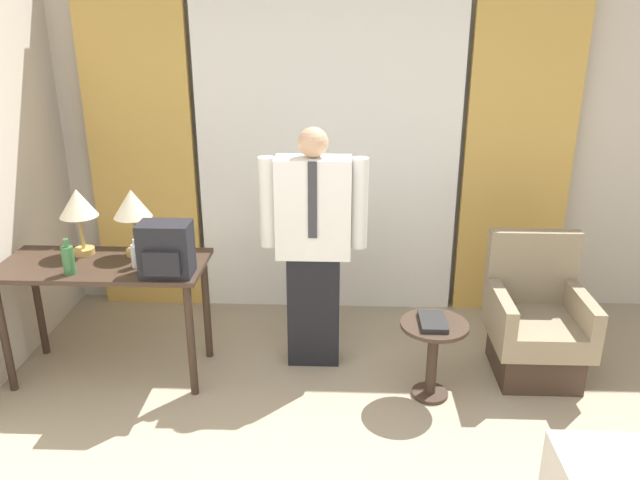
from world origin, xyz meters
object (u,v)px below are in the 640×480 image
object	(u,v)px
table_lamp_left	(78,206)
book	(433,321)
desk	(105,280)
bottle_near_edge	(136,256)
armchair	(535,327)
bottle_by_lamp	(68,259)
table_lamp_right	(132,207)
person	(313,242)
side_table	(433,347)
backpack	(166,250)

from	to	relation	value
table_lamp_left	book	world-z (taller)	table_lamp_left
desk	bottle_near_edge	size ratio (longest dim) A/B	7.08
armchair	table_lamp_left	bearing A→B (deg)	179.62
bottle_near_edge	bottle_by_lamp	bearing A→B (deg)	-161.96
bottle_by_lamp	armchair	xyz separation A→B (m)	(2.93, 0.30, -0.56)
table_lamp_right	armchair	distance (m)	2.74
armchair	person	bearing A→B (deg)	176.91
table_lamp_right	side_table	world-z (taller)	table_lamp_right
desk	bottle_by_lamp	distance (m)	0.30
table_lamp_right	backpack	bearing A→B (deg)	-47.60
desk	table_lamp_right	size ratio (longest dim) A/B	2.95
bottle_near_edge	person	world-z (taller)	person
bottle_near_edge	armchair	world-z (taller)	bottle_near_edge
armchair	side_table	bearing A→B (deg)	-155.87
table_lamp_left	person	size ratio (longest dim) A/B	0.27
bottle_near_edge	armchair	distance (m)	2.62
bottle_near_edge	side_table	size ratio (longest dim) A/B	0.36
bottle_by_lamp	side_table	world-z (taller)	bottle_by_lamp
backpack	armchair	xyz separation A→B (m)	(2.33, 0.30, -0.63)
desk	side_table	xyz separation A→B (m)	(2.08, -0.19, -0.33)
table_lamp_right	bottle_by_lamp	bearing A→B (deg)	-133.45
table_lamp_right	side_table	bearing A→B (deg)	-10.13
bottle_by_lamp	backpack	world-z (taller)	backpack
desk	table_lamp_left	size ratio (longest dim) A/B	2.95
table_lamp_left	desk	bearing A→B (deg)	-40.57
bottle_near_edge	backpack	size ratio (longest dim) A/B	0.56
table_lamp_left	backpack	bearing A→B (deg)	-26.39
backpack	book	distance (m)	1.66
bottle_near_edge	bottle_by_lamp	size ratio (longest dim) A/B	0.82
table_lamp_right	backpack	xyz separation A→B (m)	(0.29, -0.32, -0.16)
table_lamp_left	table_lamp_right	world-z (taller)	same
backpack	side_table	distance (m)	1.73
table_lamp_right	bottle_by_lamp	world-z (taller)	table_lamp_right
table_lamp_left	book	xyz separation A→B (m)	(2.24, -0.35, -0.59)
desk	person	size ratio (longest dim) A/B	0.80
bottle_near_edge	book	xyz separation A→B (m)	(1.83, -0.14, -0.34)
desk	armchair	distance (m)	2.82
desk	person	world-z (taller)	person
armchair	bottle_near_edge	bearing A→B (deg)	-175.89
bottle_by_lamp	backpack	size ratio (longest dim) A/B	0.68
side_table	backpack	bearing A→B (deg)	179.16
table_lamp_left	person	world-z (taller)	person
table_lamp_left	table_lamp_right	bearing A→B (deg)	0.00
table_lamp_right	backpack	world-z (taller)	table_lamp_right
table_lamp_left	side_table	bearing A→B (deg)	-8.59
person	armchair	xyz separation A→B (m)	(1.47, -0.08, -0.54)
backpack	armchair	size ratio (longest dim) A/B	0.35
desk	armchair	bearing A→B (deg)	2.65
table_lamp_right	bottle_near_edge	world-z (taller)	table_lamp_right
backpack	person	xyz separation A→B (m)	(0.86, 0.38, -0.08)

